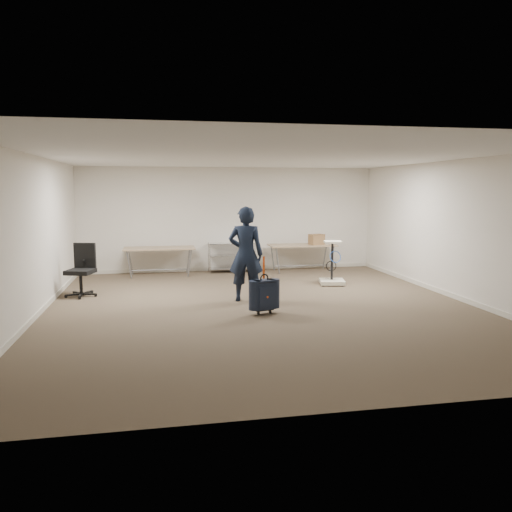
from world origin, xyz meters
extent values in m
plane|color=#493B2C|center=(0.00, 0.00, 0.00)|extent=(9.00, 9.00, 0.00)
plane|color=silver|center=(0.00, 4.50, 1.40)|extent=(8.00, 0.00, 8.00)
plane|color=silver|center=(0.00, -4.50, 1.40)|extent=(8.00, 0.00, 8.00)
plane|color=silver|center=(-4.00, 0.00, 1.40)|extent=(0.00, 9.00, 9.00)
plane|color=silver|center=(4.00, 0.00, 1.40)|extent=(0.00, 9.00, 9.00)
plane|color=silver|center=(0.00, 0.00, 2.80)|extent=(8.00, 8.00, 0.00)
cube|color=beige|center=(0.00, 4.49, 0.05)|extent=(8.00, 0.02, 0.10)
cube|color=beige|center=(-3.99, 0.00, 0.05)|extent=(0.02, 9.00, 0.10)
cube|color=beige|center=(3.99, 0.00, 0.05)|extent=(0.02, 9.00, 0.10)
cube|color=#987B5D|center=(-1.90, 3.95, 0.71)|extent=(1.80, 0.75, 0.03)
cylinder|color=gray|center=(-1.90, 3.95, 0.15)|extent=(1.50, 0.02, 0.02)
cylinder|color=gray|center=(-2.65, 3.65, 0.35)|extent=(0.13, 0.04, 0.69)
cylinder|color=gray|center=(-1.15, 3.65, 0.35)|extent=(0.13, 0.04, 0.69)
cylinder|color=gray|center=(-2.65, 4.25, 0.35)|extent=(0.13, 0.04, 0.69)
cylinder|color=gray|center=(-1.15, 4.25, 0.35)|extent=(0.13, 0.04, 0.69)
cube|color=#987B5D|center=(1.90, 3.95, 0.71)|extent=(1.80, 0.75, 0.03)
cylinder|color=gray|center=(1.90, 3.95, 0.15)|extent=(1.50, 0.02, 0.02)
cylinder|color=gray|center=(1.15, 3.65, 0.35)|extent=(0.13, 0.04, 0.69)
cylinder|color=gray|center=(2.65, 3.65, 0.35)|extent=(0.13, 0.04, 0.69)
cylinder|color=gray|center=(1.15, 4.25, 0.35)|extent=(0.13, 0.04, 0.69)
cylinder|color=gray|center=(2.65, 4.25, 0.35)|extent=(0.13, 0.04, 0.69)
cylinder|color=silver|center=(-0.60, 3.98, 0.40)|extent=(0.02, 0.02, 0.80)
cylinder|color=silver|center=(0.60, 3.98, 0.40)|extent=(0.02, 0.02, 0.80)
cylinder|color=silver|center=(-0.60, 4.42, 0.40)|extent=(0.02, 0.02, 0.80)
cylinder|color=silver|center=(0.60, 4.42, 0.40)|extent=(0.02, 0.02, 0.80)
cube|color=silver|center=(0.00, 4.20, 0.10)|extent=(1.20, 0.45, 0.02)
cube|color=silver|center=(0.00, 4.20, 0.45)|extent=(1.20, 0.45, 0.02)
cube|color=silver|center=(0.00, 4.20, 0.78)|extent=(1.20, 0.45, 0.01)
imported|color=black|center=(-0.21, 0.62, 0.94)|extent=(0.78, 0.62, 1.88)
cube|color=black|center=(-0.07, -0.48, 0.36)|extent=(0.42, 0.32, 0.52)
cube|color=black|center=(-0.08, -0.47, 0.08)|extent=(0.37, 0.24, 0.03)
cylinder|color=black|center=(-0.19, -0.52, 0.03)|extent=(0.04, 0.07, 0.07)
cylinder|color=black|center=(0.04, -0.45, 0.03)|extent=(0.04, 0.07, 0.07)
torus|color=black|center=(-0.07, -0.48, 0.65)|extent=(0.16, 0.07, 0.16)
cube|color=#FF500D|center=(-0.08, -0.47, 0.84)|extent=(0.04, 0.02, 0.40)
cylinder|color=black|center=(-3.51, 1.70, 0.05)|extent=(0.66, 0.66, 0.10)
cylinder|color=black|center=(-3.51, 1.70, 0.28)|extent=(0.07, 0.07, 0.44)
cube|color=black|center=(-3.51, 1.70, 0.52)|extent=(0.63, 0.63, 0.09)
cube|color=black|center=(-3.44, 1.94, 0.83)|extent=(0.46, 0.20, 0.53)
cube|color=beige|center=(2.06, 1.96, 0.07)|extent=(0.66, 0.66, 0.09)
cylinder|color=black|center=(1.83, 1.73, 0.02)|extent=(0.07, 0.07, 0.04)
cylinder|color=black|center=(2.06, 2.01, 0.56)|extent=(0.06, 0.06, 0.89)
cube|color=beige|center=(2.06, 1.96, 1.00)|extent=(0.45, 0.41, 0.04)
torus|color=blue|center=(2.11, 1.87, 0.67)|extent=(0.30, 0.17, 0.27)
cube|color=#A2784B|center=(2.28, 3.88, 0.87)|extent=(0.43, 0.36, 0.28)
camera|label=1|loc=(-1.84, -8.99, 2.21)|focal=35.00mm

